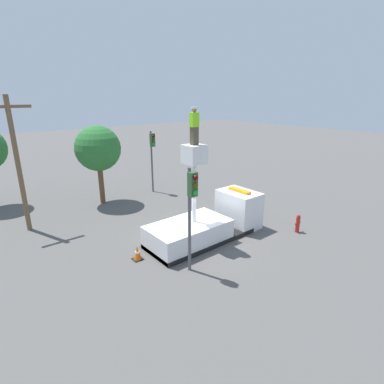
# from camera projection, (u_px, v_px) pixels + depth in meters

# --- Properties ---
(ground_plane) EXTENTS (120.00, 120.00, 0.00)m
(ground_plane) POSITION_uv_depth(u_px,v_px,m) (200.00, 240.00, 16.16)
(ground_plane) COLOR #565451
(bucket_truck) EXTENTS (6.76, 2.45, 5.18)m
(bucket_truck) POSITION_uv_depth(u_px,v_px,m) (209.00, 223.00, 16.24)
(bucket_truck) COLOR black
(bucket_truck) RESTS_ON ground
(worker) EXTENTS (0.40, 0.26, 1.75)m
(worker) POSITION_uv_depth(u_px,v_px,m) (194.00, 126.00, 14.02)
(worker) COLOR brown
(worker) RESTS_ON bucket_truck
(traffic_light_pole) EXTENTS (0.34, 0.57, 4.69)m
(traffic_light_pole) POSITION_uv_depth(u_px,v_px,m) (192.00, 201.00, 12.26)
(traffic_light_pole) COLOR #515156
(traffic_light_pole) RESTS_ON ground
(traffic_light_across) EXTENTS (0.34, 0.57, 4.83)m
(traffic_light_across) POSITION_uv_depth(u_px,v_px,m) (152.00, 150.00, 23.12)
(traffic_light_across) COLOR #515156
(traffic_light_across) RESTS_ON ground
(fire_hydrant) EXTENTS (0.47, 0.23, 1.07)m
(fire_hydrant) POSITION_uv_depth(u_px,v_px,m) (298.00, 223.00, 16.93)
(fire_hydrant) COLOR #B2231E
(fire_hydrant) RESTS_ON ground
(traffic_cone_rear) EXTENTS (0.47, 0.47, 0.69)m
(traffic_cone_rear) POSITION_uv_depth(u_px,v_px,m) (137.00, 253.00, 14.14)
(traffic_cone_rear) COLOR black
(traffic_cone_rear) RESTS_ON ground
(tree_right_bg) EXTENTS (3.11, 3.11, 5.52)m
(tree_right_bg) POSITION_uv_depth(u_px,v_px,m) (98.00, 149.00, 20.53)
(tree_right_bg) COLOR brown
(tree_right_bg) RESTS_ON ground
(utility_pole) EXTENTS (2.20, 0.26, 7.49)m
(utility_pole) POSITION_uv_depth(u_px,v_px,m) (17.00, 161.00, 16.16)
(utility_pole) COLOR brown
(utility_pole) RESTS_ON ground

